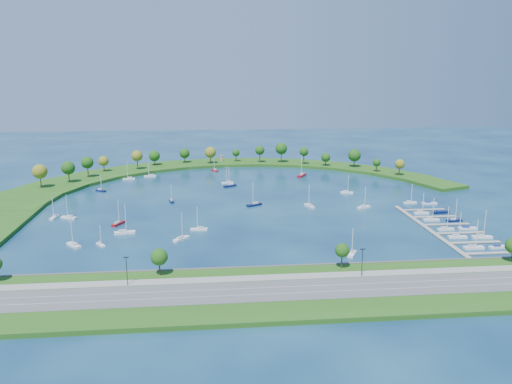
{
  "coord_description": "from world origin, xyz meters",
  "views": [
    {
      "loc": [
        -23.36,
        -279.7,
        72.04
      ],
      "look_at": [
        5.0,
        5.0,
        4.0
      ],
      "focal_mm": 36.47,
      "sensor_mm": 36.0,
      "label": 1
    }
  ],
  "objects": [
    {
      "name": "south_shoreline",
      "position": [
        0.03,
        -122.88,
        1.0
      ],
      "size": [
        420.0,
        43.1,
        11.6
      ],
      "color": "#235316",
      "rests_on": "ground"
    },
    {
      "name": "docked_boat_10",
      "position": [
        87.93,
        -14.05,
        0.88
      ],
      "size": [
        7.59,
        2.91,
        10.88
      ],
      "rotation": [
        0.0,
        0.0,
        0.12
      ],
      "color": "white",
      "rests_on": "ground"
    },
    {
      "name": "moored_boat_16",
      "position": [
        -67.58,
        -68.33,
        0.84
      ],
      "size": [
        4.85,
        6.14,
        9.12
      ],
      "rotation": [
        0.0,
        0.0,
        5.29
      ],
      "color": "white",
      "rests_on": "ground"
    },
    {
      "name": "moored_boat_1",
      "position": [
        42.59,
        65.05,
        1.01
      ],
      "size": [
        8.01,
        10.13,
        15.04
      ],
      "rotation": [
        0.0,
        0.0,
        4.13
      ],
      "color": "maroon",
      "rests_on": "ground"
    },
    {
      "name": "moored_boat_7",
      "position": [
        -78.43,
        -68.44,
        0.92
      ],
      "size": [
        7.37,
        7.95,
        12.47
      ],
      "rotation": [
        0.0,
        0.0,
        2.29
      ],
      "color": "white",
      "rests_on": "ground"
    },
    {
      "name": "breakwater_trees",
      "position": [
        -20.37,
        86.1,
        10.73
      ],
      "size": [
        236.42,
        87.28,
        15.25
      ],
      "color": "#382314",
      "rests_on": "breakwater"
    },
    {
      "name": "moored_boat_18",
      "position": [
        -16.51,
        89.95,
        0.86
      ],
      "size": [
        5.56,
        6.78,
        10.17
      ],
      "rotation": [
        0.0,
        0.0,
        2.18
      ],
      "color": "maroon",
      "rests_on": "ground"
    },
    {
      "name": "ground",
      "position": [
        0.0,
        0.0,
        0.0
      ],
      "size": [
        700.0,
        700.0,
        0.0
      ],
      "primitive_type": "plane",
      "color": "#082246",
      "rests_on": "ground"
    },
    {
      "name": "moored_boat_15",
      "position": [
        59.93,
        -20.59,
        0.89
      ],
      "size": [
        7.97,
        5.46,
        11.49
      ],
      "rotation": [
        0.0,
        0.0,
        0.46
      ],
      "color": "white",
      "rests_on": "ground"
    },
    {
      "name": "docked_boat_3",
      "position": [
        96.01,
        -74.9,
        0.93
      ],
      "size": [
        8.93,
        3.43,
        12.8
      ],
      "rotation": [
        0.0,
        0.0,
        -0.12
      ],
      "color": "white",
      "rests_on": "ground"
    },
    {
      "name": "moored_boat_10",
      "position": [
        33.91,
        -89.94,
        0.89
      ],
      "size": [
        5.51,
        7.82,
        11.33
      ],
      "rotation": [
        0.0,
        0.0,
        4.23
      ],
      "color": "white",
      "rests_on": "ground"
    },
    {
      "name": "docked_boat_0",
      "position": [
        85.51,
        -87.65,
        0.92
      ],
      "size": [
        8.54,
        2.68,
        12.44
      ],
      "rotation": [
        0.0,
        0.0,
        -0.04
      ],
      "color": "white",
      "rests_on": "ground"
    },
    {
      "name": "moored_boat_9",
      "position": [
        -74.17,
        65.66,
        0.9
      ],
      "size": [
        8.2,
        3.16,
        11.75
      ],
      "rotation": [
        0.0,
        0.0,
        3.26
      ],
      "color": "white",
      "rests_on": "ground"
    },
    {
      "name": "docked_boat_9",
      "position": [
        95.98,
        -34.35,
        0.63
      ],
      "size": [
        8.65,
        3.29,
        1.72
      ],
      "rotation": [
        0.0,
        0.0,
        0.11
      ],
      "color": "#09123C",
      "rests_on": "ground"
    },
    {
      "name": "moored_boat_3",
      "position": [
        -61.01,
        73.22,
        0.9
      ],
      "size": [
        8.25,
        3.21,
        11.82
      ],
      "rotation": [
        0.0,
        0.0,
        3.26
      ],
      "color": "white",
      "rests_on": "ground"
    },
    {
      "name": "moored_boat_20",
      "position": [
        -42.42,
        2.65,
        0.86
      ],
      "size": [
        3.51,
        7.31,
        10.36
      ],
      "rotation": [
        0.0,
        0.0,
        4.94
      ],
      "color": "#09123C",
      "rests_on": "ground"
    },
    {
      "name": "harbor_tower",
      "position": [
        -10.4,
        120.83,
        4.15
      ],
      "size": [
        2.6,
        2.6,
        4.19
      ],
      "color": "gray",
      "rests_on": "breakwater"
    },
    {
      "name": "moored_boat_4",
      "position": [
        2.52,
        -10.16,
        0.94
      ],
      "size": [
        8.93,
        6.68,
        13.09
      ],
      "rotation": [
        0.0,
        0.0,
        3.68
      ],
      "color": "#09123C",
      "rests_on": "ground"
    },
    {
      "name": "moored_boat_12",
      "position": [
        -64.98,
        -38.43,
        0.91
      ],
      "size": [
        5.83,
        8.36,
        12.09
      ],
      "rotation": [
        0.0,
        0.0,
        1.09
      ],
      "color": "maroon",
      "rests_on": "ground"
    },
    {
      "name": "docked_boat_8",
      "position": [
        85.53,
        -34.81,
        0.88
      ],
      "size": [
        7.58,
        2.46,
        11.01
      ],
      "rotation": [
        0.0,
        0.0,
        -0.05
      ],
      "color": "white",
      "rests_on": "ground"
    },
    {
      "name": "docked_boat_7",
      "position": [
        96.03,
        -49.09,
        0.89
      ],
      "size": [
        7.85,
        2.78,
        11.31
      ],
      "rotation": [
        0.0,
        0.0,
        0.08
      ],
      "color": "#09123C",
      "rests_on": "ground"
    },
    {
      "name": "docked_boat_6",
      "position": [
        85.53,
        -46.69,
        0.89
      ],
      "size": [
        7.79,
        2.65,
        11.26
      ],
      "rotation": [
        0.0,
        0.0,
        -0.07
      ],
      "color": "white",
      "rests_on": "ground"
    },
    {
      "name": "breakwater",
      "position": [
        -46.33,
        48.72,
        0.99
      ],
      "size": [
        286.74,
        247.64,
        2.0
      ],
      "color": "#235316",
      "rests_on": "ground"
    },
    {
      "name": "moored_boat_13",
      "position": [
        -98.13,
        -24.19,
        0.87
      ],
      "size": [
        3.4,
        7.55,
        10.73
      ],
      "rotation": [
        0.0,
        0.0,
        4.52
      ],
      "color": "white",
      "rests_on": "ground"
    },
    {
      "name": "moored_boat_17",
      "position": [
        -90.78,
        -25.64,
        0.91
      ],
      "size": [
        8.41,
        5.52,
        12.05
      ],
      "rotation": [
        0.0,
        0.0,
        2.71
      ],
      "color": "white",
      "rests_on": "ground"
    },
    {
      "name": "docked_boat_11",
      "position": [
        97.88,
        -16.2,
        0.61
      ],
      "size": [
        8.35,
        2.95,
        1.67
      ],
      "rotation": [
        0.0,
        0.0,
        -0.08
      ],
      "color": "white",
      "rests_on": "ground"
    },
    {
      "name": "docked_boat_5",
      "position": [
        95.98,
        -62.11,
        0.64
      ],
      "size": [
        8.71,
        3.2,
        1.74
      ],
      "rotation": [
        0.0,
        0.0,
        -0.1
      ],
      "color": "white",
      "rests_on": "ground"
    },
    {
      "name": "dock_system",
      "position": [
        85.3,
        -61.0,
        0.35
      ],
      "size": [
        24.28,
        82.0,
        1.6
      ],
      "color": "gray",
      "rests_on": "ground"
    },
    {
      "name": "docked_boat_4",
      "position": [
        85.53,
        -62.27,
        0.88
      ],
      "size": [
        7.7,
        2.51,
        11.18
      ],
      "rotation": [
        0.0,
        0.0,
        0.05
      ],
      "color": "white",
      "rests_on": "ground"
    },
    {
      "name": "docked_boat_1",
      "position": [
        95.99,
        -87.88,
        0.59
      ],
      "size": [
        8.0,
        3.0,
        1.59
      ],
      "rotation": [
        0.0,
        0.0,
        0.11
      ],
      "color": "white",
      "rests_on": "ground"
    },
    {
      "name": "moored_boat_2",
      "position": [
        -59.98,
        -53.06,
        0.95
      ],
      "size": [
        9.48,
        4.07,
        13.49
      ],
      "rotation": [
        0.0,
        0.0,
        0.17
      ],
      "color": "white",
      "rests_on": "ground"
    },
    {
      "name": "moored_boat_5",
      "position": [
        -26.77,
        -51.1,
        0.89
      ],
      "size": [
        7.72,
        2.36,
        11.27
      ],
      "rotation": [
        0.0,
        0.0,
        3.11
      ],
      "color": "white",
      "rests_on": "ground"
    },
    {
      "name": "moored_boat_14",
      "position": [
        -86.35,
        32.82,
        0.86
      ],
      "size": [
        6.88,
        5.51,
        10.25
      ],
      "rotation": [
        0.0,
        0.0,
        5.69
      ],
      "color": "#09123C",
      "rests_on": "ground"
    },
    {
      "name": "docked_boat_2",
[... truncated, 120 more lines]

